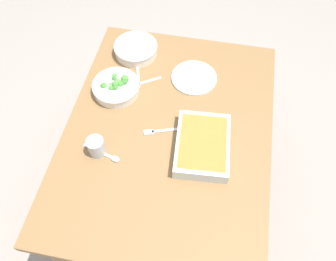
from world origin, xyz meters
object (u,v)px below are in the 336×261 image
at_px(stew_bowl, 136,49).
at_px(spoon_by_stew, 138,70).
at_px(drink_cup, 96,147).
at_px(side_plate, 194,78).
at_px(spoon_by_broccoli, 139,84).
at_px(baking_dish, 202,145).
at_px(broccoli_bowl, 116,87).
at_px(fork_on_table, 161,131).
at_px(spoon_spare, 107,155).

relative_size(stew_bowl, spoon_by_stew, 1.28).
bearing_deg(drink_cup, side_plate, 144.92).
bearing_deg(stew_bowl, side_plate, 70.36).
distance_m(side_plate, spoon_by_broccoli, 0.27).
height_order(side_plate, spoon_by_stew, side_plate).
xyz_separation_m(baking_dish, spoon_by_broccoli, (-0.30, -0.34, -0.03)).
distance_m(broccoli_bowl, spoon_by_stew, 0.16).
xyz_separation_m(broccoli_bowl, spoon_by_stew, (-0.14, 0.07, -0.03)).
height_order(side_plate, fork_on_table, side_plate).
distance_m(broccoli_bowl, spoon_spare, 0.35).
bearing_deg(fork_on_table, stew_bowl, -153.63).
bearing_deg(broccoli_bowl, fork_on_table, 53.66).
bearing_deg(spoon_spare, baking_dish, 105.55).
distance_m(side_plate, spoon_by_stew, 0.28).
bearing_deg(side_plate, fork_on_table, -16.54).
bearing_deg(side_plate, spoon_spare, -31.02).
height_order(spoon_by_broccoli, fork_on_table, spoon_by_broccoli).
bearing_deg(broccoli_bowl, spoon_spare, 8.54).
height_order(drink_cup, spoon_by_broccoli, drink_cup).
height_order(drink_cup, spoon_by_stew, drink_cup).
height_order(stew_bowl, fork_on_table, stew_bowl).
height_order(spoon_by_stew, spoon_spare, same).
bearing_deg(broccoli_bowl, drink_cup, 1.74).
relative_size(baking_dish, side_plate, 1.44).
relative_size(drink_cup, spoon_by_broccoli, 0.54).
bearing_deg(fork_on_table, baking_dish, 74.16).
bearing_deg(spoon_by_broccoli, baking_dish, 49.24).
bearing_deg(fork_on_table, drink_cup, -57.85).
height_order(side_plate, spoon_by_broccoli, side_plate).
relative_size(stew_bowl, baking_dish, 0.70).
bearing_deg(stew_bowl, spoon_by_stew, 17.47).
distance_m(broccoli_bowl, side_plate, 0.38).
bearing_deg(stew_bowl, spoon_spare, 2.09).
height_order(spoon_by_stew, spoon_by_broccoli, same).
bearing_deg(spoon_by_broccoli, stew_bowl, -161.99).
xyz_separation_m(stew_bowl, fork_on_table, (0.44, 0.22, -0.03)).
xyz_separation_m(drink_cup, spoon_by_stew, (-0.48, 0.06, -0.03)).
relative_size(side_plate, spoon_spare, 1.27).
xyz_separation_m(broccoli_bowl, fork_on_table, (0.18, 0.25, -0.03)).
height_order(stew_bowl, side_plate, stew_bowl).
relative_size(broccoli_bowl, spoon_spare, 1.27).
bearing_deg(fork_on_table, spoon_by_stew, -150.78).
distance_m(stew_bowl, drink_cup, 0.59).
distance_m(spoon_by_broccoli, spoon_spare, 0.41).
bearing_deg(spoon_spare, side_plate, 148.98).
height_order(spoon_spare, fork_on_table, spoon_spare).
bearing_deg(spoon_by_broccoli, drink_cup, -12.13).
relative_size(drink_cup, fork_on_table, 0.49).
xyz_separation_m(drink_cup, spoon_by_broccoli, (-0.39, 0.08, -0.03)).
distance_m(stew_bowl, broccoli_bowl, 0.26).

